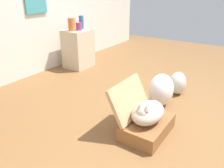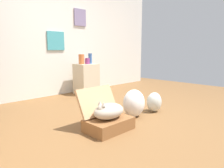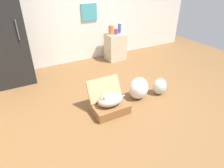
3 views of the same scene
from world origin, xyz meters
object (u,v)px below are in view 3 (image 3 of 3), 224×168
Objects in this scene: cat at (110,100)px; plastic_bag_clear at (160,86)px; plastic_bag_white at (139,88)px; side_table at (115,47)px; refrigerator at (5,33)px; vase_short at (119,28)px; vase_round at (116,31)px; vase_tall at (111,30)px; suitcase_base at (110,108)px.

plastic_bag_clear is (1.06, 0.06, -0.09)m from cat.
plastic_bag_white is 1.87m from side_table.
side_table is at bearing 1.22° from refrigerator.
vase_short is (0.64, 1.78, 0.57)m from plastic_bag_white.
plastic_bag_clear is at bearing -93.34° from vase_round.
vase_tall is at bearing 90.21° from plastic_bag_clear.
vase_short reaches higher than plastic_bag_white.
vase_short is at bearing 1.05° from refrigerator.
plastic_bag_clear is at bearing -89.79° from vase_tall.
vase_short reaches higher than plastic_bag_clear.
suitcase_base is 1.39× the size of plastic_bag_white.
suitcase_base is at bearing -2.66° from cat.
vase_round reaches higher than side_table.
side_table is (0.53, 1.79, 0.13)m from plastic_bag_white.
cat is at bearing -118.62° from vase_tall.
side_table is 0.46m from vase_short.
side_table reaches higher than cat.
side_table is (0.11, 1.85, 0.18)m from plastic_bag_clear.
cat is at bearing -123.75° from vase_short.
suitcase_base is at bearing -121.75° from vase_round.
cat is 2.17× the size of vase_short.
side_table reaches higher than suitcase_base.
vase_short is at bearing 56.25° from cat.
vase_tall is 0.13m from vase_round.
cat is 2.25m from vase_round.
vase_tall is (-0.01, 1.87, 0.61)m from plastic_bag_clear.
plastic_bag_white is 1.98m from vase_short.
refrigerator is (-1.20, 1.86, 0.92)m from suitcase_base.
plastic_bag_clear is 1.34× the size of vase_short.
suitcase_base is 2.40m from refrigerator.
vase_round is at bearing 58.07° from cat.
refrigerator is 8.71× the size of vase_short.
plastic_bag_white is at bearing -109.78° from vase_short.
plastic_bag_white is (0.63, 0.13, -0.04)m from cat.
plastic_bag_white is at bearing -106.90° from vase_round.
refrigerator is (-1.82, 1.73, 0.80)m from plastic_bag_white.
vase_short is at bearing -2.42° from side_table.
vase_tall reaches higher than cat.
refrigerator is at bearing 136.45° from plastic_bag_white.
vase_round is (0.53, 1.74, 0.52)m from plastic_bag_white.
refrigerator is 2.25m from vase_tall.
plastic_bag_clear is 1.90m from vase_round.
suitcase_base is 4.28× the size of vase_round.
vase_tall reaches higher than side_table.
vase_round is (1.15, 1.86, 0.65)m from suitcase_base.
suitcase_base is at bearing -121.12° from side_table.
suitcase_base is 0.17m from cat.
refrigerator reaches higher than vase_round.
cat is 1.61× the size of plastic_bag_clear.
suitcase_base is 1.12× the size of cat.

